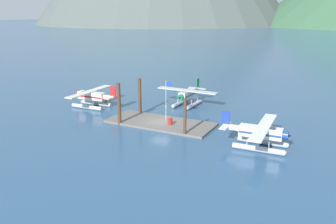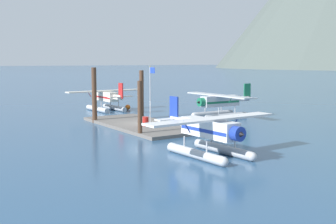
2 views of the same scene
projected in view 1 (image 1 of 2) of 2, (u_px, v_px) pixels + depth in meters
ground_plane at (160, 124)px, 48.42m from camera, size 1200.00×1200.00×0.00m
dock_platform at (160, 123)px, 48.38m from camera, size 14.91×6.25×0.30m
piling_near_left at (119, 104)px, 47.24m from camera, size 0.51×0.51×5.85m
piling_near_right at (185, 117)px, 43.04m from camera, size 0.39×0.39×4.83m
piling_far_left at (140, 96)px, 52.49m from camera, size 0.49×0.49×5.47m
flagpole at (167, 96)px, 47.81m from camera, size 0.95×0.10×5.75m
fuel_drum at (170, 121)px, 47.01m from camera, size 0.62×0.62×0.88m
mooring_buoy at (105, 101)px, 59.18m from camera, size 0.70×0.70×0.70m
seaplane_silver_bow_centre at (188, 96)px, 57.59m from camera, size 10.42×7.98×3.84m
seaplane_cream_port_fwd at (92, 98)px, 56.49m from camera, size 7.98×10.44×3.84m
seaplane_white_stbd_aft at (261, 135)px, 39.39m from camera, size 7.98×10.45×3.84m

